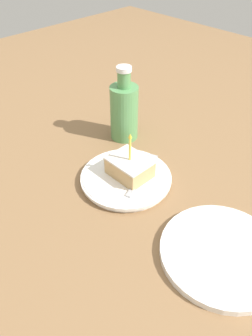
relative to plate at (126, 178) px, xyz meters
name	(u,v)px	position (x,y,z in m)	size (l,w,h in m)	color
ground_plane	(128,178)	(-0.03, -0.02, -0.03)	(2.40, 2.40, 0.04)	olive
plate	(126,178)	(0.00, 0.00, 0.00)	(0.23, 0.23, 0.02)	white
cake_slice	(130,167)	(-0.01, 0.00, 0.03)	(0.08, 0.10, 0.12)	tan
fork	(144,171)	(-0.04, 0.02, 0.01)	(0.17, 0.08, 0.00)	#B2B2B7
bottle	(124,110)	(-0.14, -0.15, 0.08)	(0.08, 0.08, 0.22)	#599959
side_plate	(222,253)	(0.02, 0.29, 0.00)	(0.25, 0.25, 0.02)	white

